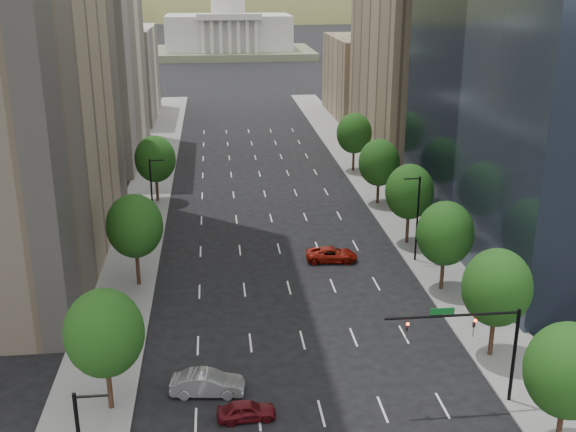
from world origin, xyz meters
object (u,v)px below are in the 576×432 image
object	(u,v)px
car_maroon	(246,411)
car_silver	(207,383)
car_red_far	(332,254)
traffic_signal	(481,336)
capitol	(229,32)

from	to	relation	value
car_maroon	car_silver	size ratio (longest dim) A/B	0.76
car_red_far	traffic_signal	bearing A→B (deg)	-163.20
traffic_signal	car_silver	size ratio (longest dim) A/B	1.79
car_maroon	car_red_far	xyz separation A→B (m)	(10.03, 26.09, 0.06)
capitol	car_red_far	world-z (taller)	capitol
traffic_signal	car_maroon	world-z (taller)	traffic_signal
capitol	car_maroon	size ratio (longest dim) A/B	15.42
traffic_signal	car_red_far	world-z (taller)	traffic_signal
car_maroon	car_red_far	distance (m)	27.95
car_red_far	capitol	bearing A→B (deg)	6.35
traffic_signal	car_maroon	xyz separation A→B (m)	(-15.53, -0.10, -4.51)
capitol	car_red_far	xyz separation A→B (m)	(5.03, -193.73, -7.85)
capitol	car_silver	xyz separation A→B (m)	(-7.54, -216.57, -7.74)
car_maroon	car_red_far	bearing A→B (deg)	-24.65
traffic_signal	car_silver	xyz separation A→B (m)	(-18.07, 3.14, -4.33)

